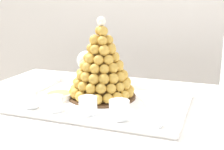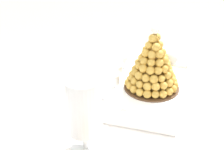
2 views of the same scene
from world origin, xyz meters
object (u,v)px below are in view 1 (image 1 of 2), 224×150
(croquembouche, at_px, (102,66))
(dessert_cup_centre, at_px, (88,106))
(dessert_cup_mid_right, at_px, (119,110))
(dessert_cup_right, at_px, (153,118))
(creme_brulee_ramekin, at_px, (59,96))
(dessert_cup_left, at_px, (31,100))
(wine_glass, at_px, (86,62))
(dessert_cup_mid_left, at_px, (55,104))
(serving_tray, at_px, (103,103))

(croquembouche, bearing_deg, dessert_cup_centre, -82.37)
(croquembouche, relative_size, dessert_cup_mid_right, 4.72)
(dessert_cup_right, height_order, creme_brulee_ramekin, dessert_cup_right)
(dessert_cup_left, height_order, dessert_cup_mid_right, dessert_cup_left)
(dessert_cup_mid_right, xyz_separation_m, wine_glass, (-0.22, 0.25, 0.09))
(wine_glass, bearing_deg, dessert_cup_mid_right, -48.03)
(dessert_cup_mid_left, height_order, dessert_cup_mid_right, dessert_cup_mid_right)
(dessert_cup_centre, distance_m, wine_glass, 0.29)
(dessert_cup_mid_left, relative_size, dessert_cup_mid_right, 0.82)
(serving_tray, xyz_separation_m, dessert_cup_centre, (-0.00, -0.12, 0.03))
(dessert_cup_left, height_order, dessert_cup_right, dessert_cup_left)
(dessert_cup_mid_right, bearing_deg, serving_tray, 129.65)
(dessert_cup_right, bearing_deg, dessert_cup_mid_left, 178.27)
(dessert_cup_mid_right, distance_m, creme_brulee_ramekin, 0.29)
(croquembouche, xyz_separation_m, creme_brulee_ramekin, (-0.14, -0.08, -0.11))
(croquembouche, xyz_separation_m, dessert_cup_mid_right, (0.13, -0.18, -0.09))
(dessert_cup_right, distance_m, wine_glass, 0.44)
(croquembouche, height_order, wine_glass, croquembouche)
(wine_glass, bearing_deg, dessert_cup_mid_left, -88.77)
(serving_tray, bearing_deg, croquembouche, 115.94)
(dessert_cup_right, xyz_separation_m, creme_brulee_ramekin, (-0.38, 0.12, -0.01))
(dessert_cup_centre, bearing_deg, dessert_cup_mid_left, -174.56)
(dessert_cup_mid_right, bearing_deg, dessert_cup_left, -178.46)
(dessert_cup_mid_left, bearing_deg, creme_brulee_ramekin, 114.46)
(dessert_cup_mid_right, height_order, dessert_cup_right, dessert_cup_mid_right)
(croquembouche, distance_m, dessert_cup_right, 0.33)
(dessert_cup_left, xyz_separation_m, dessert_cup_mid_left, (0.10, -0.00, -0.00))
(croquembouche, bearing_deg, dessert_cup_left, -134.58)
(dessert_cup_centre, bearing_deg, dessert_cup_left, -177.51)
(dessert_cup_left, xyz_separation_m, wine_glass, (0.09, 0.26, 0.09))
(dessert_cup_mid_right, bearing_deg, wine_glass, 131.97)
(creme_brulee_ramekin, distance_m, wine_glass, 0.18)
(creme_brulee_ramekin, height_order, wine_glass, wine_glass)
(dessert_cup_centre, bearing_deg, wine_glass, 115.48)
(croquembouche, distance_m, dessert_cup_mid_right, 0.24)
(dessert_cup_centre, bearing_deg, dessert_cup_right, -5.46)
(dessert_cup_right, bearing_deg, dessert_cup_mid_right, 169.76)
(serving_tray, bearing_deg, dessert_cup_right, -33.97)
(dessert_cup_mid_right, bearing_deg, dessert_cup_right, -10.24)
(serving_tray, relative_size, dessert_cup_mid_left, 11.33)
(dessert_cup_mid_left, xyz_separation_m, creme_brulee_ramekin, (-0.05, 0.11, -0.01))
(dessert_cup_left, bearing_deg, creme_brulee_ramekin, 68.52)
(dessert_cup_left, xyz_separation_m, creme_brulee_ramekin, (0.04, 0.11, -0.01))
(dessert_cup_centre, relative_size, dessert_cup_right, 1.15)
(dessert_cup_right, bearing_deg, serving_tray, 146.03)
(dessert_cup_centre, xyz_separation_m, dessert_cup_right, (0.22, -0.02, -0.00))
(croquembouche, bearing_deg, wine_glass, 143.40)
(dessert_cup_mid_left, bearing_deg, dessert_cup_centre, 5.44)
(dessert_cup_left, relative_size, dessert_cup_centre, 0.99)
(wine_glass, bearing_deg, serving_tray, -45.89)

